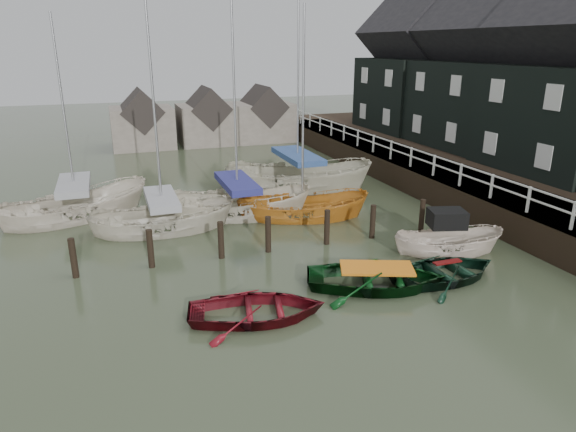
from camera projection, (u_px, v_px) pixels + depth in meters
name	position (u px, v px, depth m)	size (l,w,h in m)	color
ground	(329.00, 280.00, 17.14)	(120.00, 120.00, 0.00)	#323B25
pier	(413.00, 171.00, 28.83)	(3.04, 32.00, 2.70)	black
land_strip	(491.00, 175.00, 30.79)	(14.00, 38.00, 1.50)	black
quay_houses	(521.00, 79.00, 27.78)	(6.52, 28.14, 10.01)	black
mooring_pilings	(270.00, 239.00, 19.31)	(13.72, 0.22, 1.80)	black
far_sheds	(206.00, 120.00, 40.07)	(14.00, 4.08, 4.39)	#665B51
rowboat_red	(258.00, 318.00, 14.74)	(2.81, 3.93, 0.81)	#5F0D15
rowboat_green	(376.00, 287.00, 16.61)	(3.18, 4.45, 0.92)	black
rowboat_dkgreen	(445.00, 279.00, 17.19)	(2.81, 3.94, 0.82)	black
motorboat	(447.00, 251.00, 19.27)	(4.34, 2.61, 2.43)	silver
sailboat_a	(164.00, 229.00, 21.63)	(6.13, 2.64, 10.47)	beige
sailboat_b	(238.00, 214.00, 23.55)	(7.12, 4.11, 10.99)	beige
sailboat_c	(302.00, 217.00, 23.31)	(6.33, 3.99, 10.18)	#C37824
sailboat_d	(297.00, 187.00, 27.97)	(8.44, 5.92, 13.55)	beige
sailboat_e	(78.00, 216.00, 23.24)	(7.14, 4.64, 10.02)	beige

